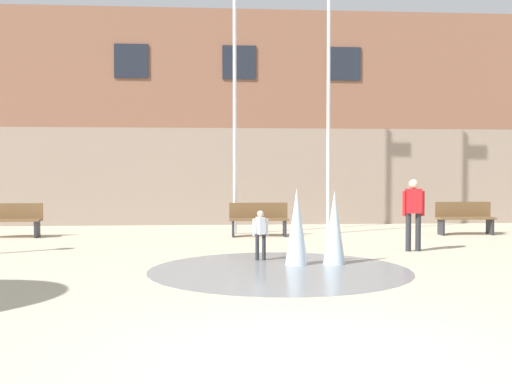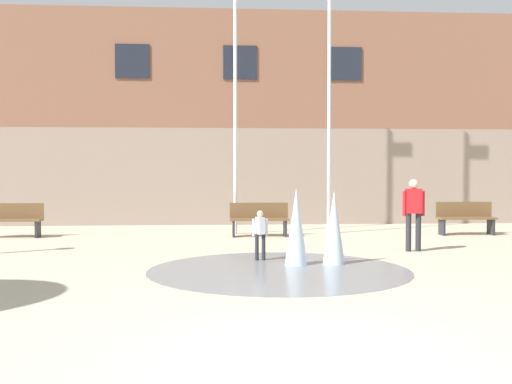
# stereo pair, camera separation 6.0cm
# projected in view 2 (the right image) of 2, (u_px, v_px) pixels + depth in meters

# --- Properties ---
(ground_plane) EXTENTS (100.00, 100.00, 0.00)m
(ground_plane) POSITION_uv_depth(u_px,v_px,m) (304.00, 359.00, 5.56)
(ground_plane) COLOR #BCB299
(library_building) EXTENTS (36.00, 6.05, 7.11)m
(library_building) POSITION_uv_depth(u_px,v_px,m) (237.00, 125.00, 22.71)
(library_building) COLOR gray
(library_building) RESTS_ON ground
(splash_fountain) EXTENTS (4.67, 4.67, 1.45)m
(splash_fountain) POSITION_uv_depth(u_px,v_px,m) (306.00, 237.00, 11.11)
(splash_fountain) COLOR gray
(splash_fountain) RESTS_ON ground
(park_bench_left_of_flagpoles) EXTENTS (1.60, 0.44, 0.91)m
(park_bench_left_of_flagpoles) POSITION_uv_depth(u_px,v_px,m) (12.00, 219.00, 15.99)
(park_bench_left_of_flagpoles) COLOR #28282D
(park_bench_left_of_flagpoles) RESTS_ON ground
(park_bench_under_left_flagpole) EXTENTS (1.60, 0.44, 0.91)m
(park_bench_under_left_flagpole) POSITION_uv_depth(u_px,v_px,m) (259.00, 219.00, 16.24)
(park_bench_under_left_flagpole) COLOR #28282D
(park_bench_under_left_flagpole) RESTS_ON ground
(park_bench_center) EXTENTS (1.60, 0.44, 0.91)m
(park_bench_center) POSITION_uv_depth(u_px,v_px,m) (466.00, 218.00, 16.67)
(park_bench_center) COLOR #28282D
(park_bench_center) RESTS_ON ground
(child_in_fountain) EXTENTS (0.31, 0.24, 0.99)m
(child_in_fountain) POSITION_uv_depth(u_px,v_px,m) (260.00, 231.00, 11.81)
(child_in_fountain) COLOR #28282D
(child_in_fountain) RESTS_ON ground
(adult_near_bench) EXTENTS (0.50, 0.22, 1.59)m
(adult_near_bench) POSITION_uv_depth(u_px,v_px,m) (414.00, 209.00, 13.16)
(adult_near_bench) COLOR #28282D
(adult_near_bench) RESTS_ON ground
(flagpole_left) EXTENTS (0.80, 0.10, 8.71)m
(flagpole_left) POSITION_uv_depth(u_px,v_px,m) (236.00, 70.00, 16.70)
(flagpole_left) COLOR silver
(flagpole_left) RESTS_ON ground
(flagpole_right) EXTENTS (0.80, 0.10, 8.62)m
(flagpole_right) POSITION_uv_depth(u_px,v_px,m) (330.00, 72.00, 16.88)
(flagpole_right) COLOR silver
(flagpole_right) RESTS_ON ground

